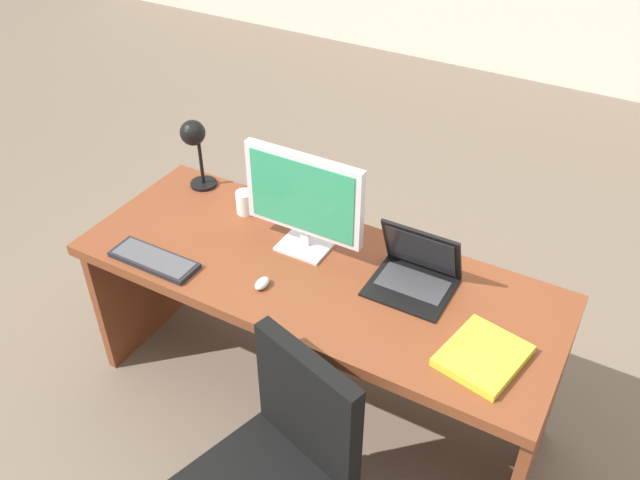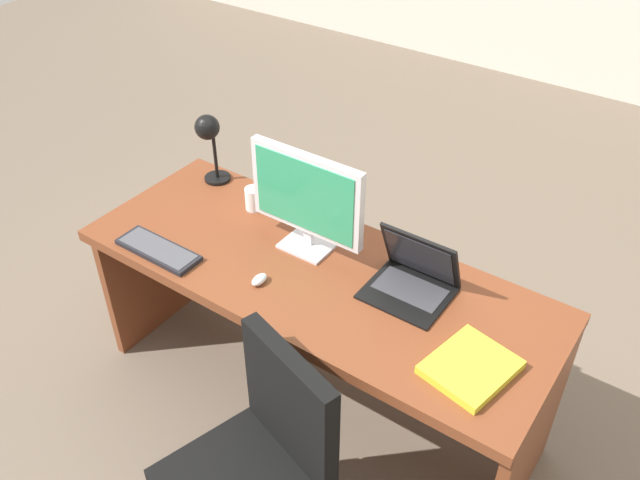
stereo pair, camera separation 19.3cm
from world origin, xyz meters
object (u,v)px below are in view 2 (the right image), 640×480
Objects in this scene: keyboard at (158,250)px; book at (471,367)px; monitor at (307,197)px; laptop at (415,272)px; desk at (321,300)px; coffee_mug at (254,199)px; desk_lamp at (209,135)px; mouse at (259,280)px.

book is (1.28, 0.14, 0.00)m from keyboard.
monitor is 1.65× the size of laptop.
book is (0.71, -0.17, 0.21)m from desk.
desk_lamp is at bearing 168.39° from coffee_mug.
monitor is 1.47× the size of desk_lamp.
desk is at bearing -167.12° from laptop.
desk_lamp is at bearing 173.76° from laptop.
laptop is 1.01m from keyboard.
coffee_mug is at bearing 75.31° from keyboard.
desk_lamp is (-0.64, 0.15, 0.00)m from monitor.
laptop reaches higher than book.
laptop reaches higher than keyboard.
keyboard is at bearing -157.00° from laptop.
desk_lamp reaches higher than keyboard.
monitor reaches higher than coffee_mug.
monitor is 0.36m from mouse.
mouse is 0.22× the size of desk_lamp.
desk is at bearing 61.46° from mouse.
monitor is at bearing -176.68° from laptop.
monitor is 0.65m from desk_lamp.
keyboard is 0.47m from coffee_mug.
coffee_mug is at bearing 131.45° from mouse.
mouse is at bearing -93.31° from monitor.
mouse is at bearing -147.37° from laptop.
laptop is 1.12m from desk_lamp.
desk_lamp reaches higher than desk.
keyboard is at bearing -169.21° from mouse.
laptop reaches higher than desk.
monitor is 0.40m from coffee_mug.
desk is 5.21× the size of keyboard.
book is at bearing -14.48° from desk_lamp.
laptop reaches higher than mouse.
desk_lamp reaches higher than coffee_mug.
book reaches higher than desk.
mouse is at bearing -34.82° from desk_lamp.
mouse is at bearing -118.54° from desk.
desk_lamp reaches higher than mouse.
keyboard is at bearing -151.28° from desk.
monitor reaches higher than book.
desk is 0.33m from mouse.
desk is 18.28× the size of coffee_mug.
monitor is (-0.11, 0.06, 0.43)m from desk.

